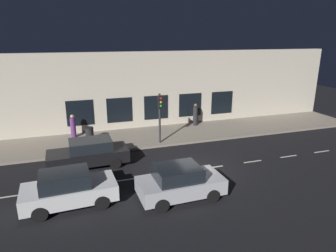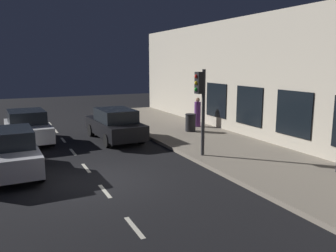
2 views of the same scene
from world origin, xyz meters
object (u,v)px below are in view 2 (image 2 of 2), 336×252
at_px(parked_car_1, 27,127).
at_px(pedestrian_1, 197,113).
at_px(parked_car_0, 8,152).
at_px(parked_car_3, 115,124).
at_px(trash_bin, 191,122).
at_px(traffic_light, 201,97).

xyz_separation_m(parked_car_1, pedestrian_1, (9.21, -0.36, 0.15)).
relative_size(parked_car_0, parked_car_3, 0.87).
distance_m(parked_car_0, pedestrian_1, 11.09).
distance_m(parked_car_0, trash_bin, 9.71).
bearing_deg(trash_bin, parked_car_3, 175.78).
relative_size(traffic_light, trash_bin, 3.62).
xyz_separation_m(traffic_light, parked_car_1, (-6.05, 6.01, -1.73)).
relative_size(traffic_light, pedestrian_1, 2.03).
distance_m(parked_car_1, pedestrian_1, 9.22).
distance_m(traffic_light, pedestrian_1, 6.66).
bearing_deg(pedestrian_1, parked_car_0, 35.72).
xyz_separation_m(parked_car_1, parked_car_3, (4.00, -1.13, 0.00)).
bearing_deg(parked_car_3, traffic_light, -69.22).
bearing_deg(parked_car_3, parked_car_1, 162.27).
distance_m(traffic_light, parked_car_3, 5.57).
bearing_deg(traffic_light, parked_car_3, 112.72).
xyz_separation_m(traffic_light, parked_car_3, (-2.04, 4.88, -1.73)).
relative_size(parked_car_3, pedestrian_1, 2.68).
distance_m(traffic_light, parked_car_0, 7.28).
bearing_deg(trash_bin, pedestrian_1, 45.41).
xyz_separation_m(parked_car_3, trash_bin, (4.15, -0.31, -0.17)).
bearing_deg(traffic_light, pedestrian_1, 60.75).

